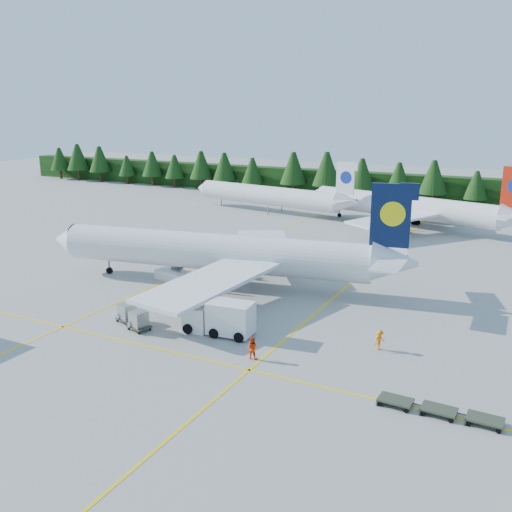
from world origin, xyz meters
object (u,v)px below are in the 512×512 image
at_px(airliner_red, 398,206).
at_px(airstairs, 176,272).
at_px(airliner_navy, 207,252).
at_px(service_truck, 219,317).

height_order(airliner_red, airstairs, airliner_red).
distance_m(airliner_navy, airstairs, 5.17).
distance_m(airliner_red, service_truck, 56.33).
relative_size(airliner_navy, airstairs, 6.77).
bearing_deg(airstairs, airliner_red, 80.90).
relative_size(airliner_red, airstairs, 6.10).
relative_size(airliner_red, service_truck, 5.83).
distance_m(airstairs, service_truck, 18.08).
bearing_deg(airliner_red, airliner_navy, -90.27).
bearing_deg(airstairs, service_truck, -31.46).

